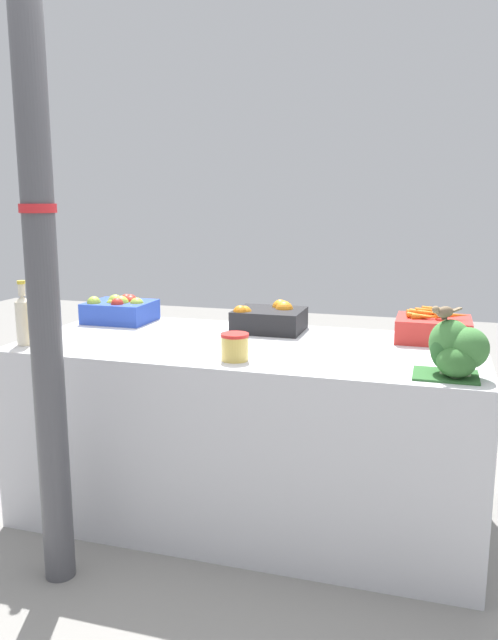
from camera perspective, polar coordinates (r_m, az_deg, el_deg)
ground_plane at (r=2.94m, az=0.00°, el=-17.05°), size 10.00×10.00×0.00m
market_table at (r=2.78m, az=0.00°, el=-9.95°), size 1.94×0.87×0.78m
support_pole at (r=2.23m, az=-18.57°, el=6.64°), size 0.12×0.12×2.46m
apple_crate at (r=3.18m, az=-11.66°, el=0.97°), size 0.31×0.27×0.14m
orange_crate at (r=2.90m, az=1.91°, el=0.18°), size 0.31×0.27×0.14m
carrot_crate at (r=2.81m, az=16.51°, el=-0.67°), size 0.31×0.27×0.14m
broccoli_pile at (r=2.26m, az=18.34°, el=-2.58°), size 0.25×0.19×0.20m
juice_bottle_cloudy at (r=2.77m, az=-19.92°, el=0.14°), size 0.06×0.06×0.27m
juice_bottle_golden at (r=2.70m, az=-17.81°, el=0.09°), size 0.07×0.07×0.28m
pickle_jar at (r=2.37m, az=-1.31°, el=-2.46°), size 0.11×0.11×0.10m
sparrow_bird at (r=2.24m, az=17.39°, el=0.73°), size 0.10×0.10×0.05m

